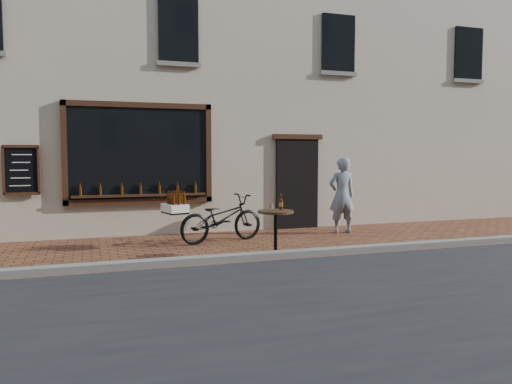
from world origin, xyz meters
name	(u,v)px	position (x,y,z in m)	size (l,w,h in m)	color
ground	(274,261)	(0.00, 0.00, 0.00)	(90.00, 90.00, 0.00)	#5B2F1D
kerb	(270,255)	(0.00, 0.20, 0.06)	(90.00, 0.25, 0.12)	slate
shop_building	(195,44)	(0.00, 6.50, 5.00)	(28.00, 6.20, 10.00)	#B8A891
cargo_bicycle	(220,218)	(-0.41, 2.11, 0.51)	(2.25, 1.12, 1.06)	black
bistro_table	(276,224)	(0.17, 0.40, 0.59)	(0.64, 0.64, 1.10)	black
pedestrian	(342,195)	(2.59, 2.42, 0.88)	(0.64, 0.42, 1.76)	gray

